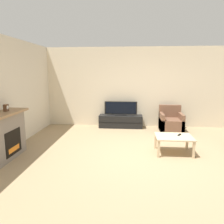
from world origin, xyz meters
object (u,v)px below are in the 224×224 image
(armchair, at_px, (171,123))
(remote, at_px, (179,135))
(mantel_clock, at_px, (6,108))
(coffee_table, at_px, (174,138))
(fireplace, at_px, (4,135))
(tv, at_px, (121,109))
(tv_stand, at_px, (121,121))

(armchair, height_order, remote, armchair)
(mantel_clock, height_order, coffee_table, mantel_clock)
(fireplace, distance_m, coffee_table, 3.77)
(armchair, bearing_deg, tv, 169.68)
(fireplace, relative_size, mantel_clock, 8.26)
(mantel_clock, distance_m, tv, 3.70)
(tv_stand, height_order, remote, remote)
(tv_stand, height_order, tv, tv)
(mantel_clock, xyz_separation_m, tv_stand, (2.36, 2.82, -0.89))
(coffee_table, xyz_separation_m, remote, (0.14, 0.10, 0.06))
(armchair, bearing_deg, remote, -94.44)
(fireplace, bearing_deg, armchair, 33.51)
(tv, bearing_deg, mantel_clock, -129.88)
(tv_stand, height_order, coffee_table, tv_stand)
(armchair, bearing_deg, mantel_clock, -147.63)
(fireplace, bearing_deg, tv, 51.12)
(tv, relative_size, remote, 7.31)
(fireplace, distance_m, tv_stand, 3.80)
(fireplace, xyz_separation_m, coffee_table, (3.71, 0.63, -0.17))
(tv_stand, distance_m, coffee_table, 2.67)
(armchair, xyz_separation_m, remote, (-0.15, -1.92, 0.15))
(fireplace, height_order, tv_stand, fireplace)
(mantel_clock, height_order, tv, mantel_clock)
(fireplace, height_order, tv, fireplace)
(coffee_table, relative_size, remote, 5.59)
(remote, bearing_deg, tv_stand, 153.85)
(coffee_table, bearing_deg, fireplace, -170.31)
(tv_stand, xyz_separation_m, remote, (1.48, -2.22, 0.21))
(mantel_clock, xyz_separation_m, armchair, (3.98, 2.52, -0.83))
(fireplace, relative_size, remote, 8.27)
(armchair, distance_m, remote, 1.93)
(tv_stand, distance_m, armchair, 1.65)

